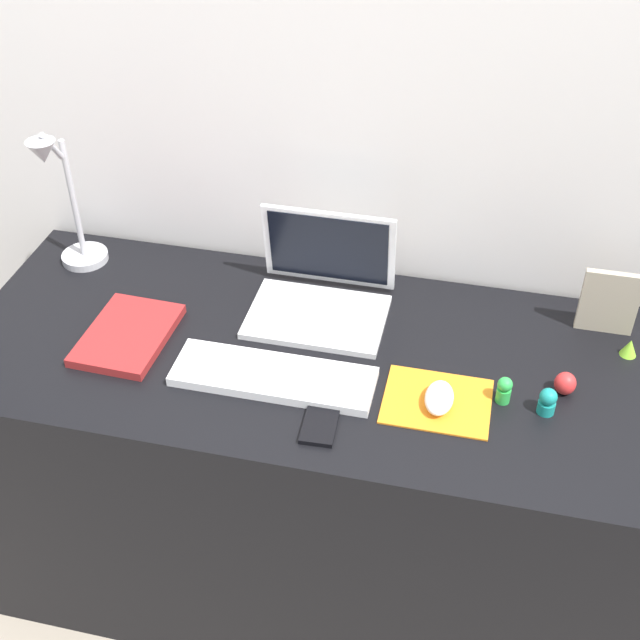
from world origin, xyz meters
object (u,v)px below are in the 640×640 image
cell_phone (321,420)px  keyboard (274,377)px  toy_figurine_lime (629,348)px  toy_figurine_red (565,383)px  desk_lamp (66,206)px  mouse (439,398)px  toy_figurine_green (504,390)px  laptop (322,286)px  picture_frame (609,302)px  notebook_pad (128,335)px  toy_figurine_teal (547,401)px

cell_phone → keyboard: bearing=139.2°
keyboard → toy_figurine_lime: toy_figurine_lime is taller
keyboard → toy_figurine_red: (0.57, 0.10, 0.01)m
desk_lamp → mouse: bearing=-17.3°
mouse → toy_figurine_green: toy_figurine_green is taller
laptop → picture_frame: (0.61, 0.05, 0.02)m
notebook_pad → toy_figurine_lime: (1.04, 0.19, 0.01)m
notebook_pad → keyboard: bearing=-7.6°
desk_lamp → picture_frame: (1.21, 0.04, -0.09)m
picture_frame → toy_figurine_teal: bearing=-111.9°
laptop → desk_lamp: desk_lamp is taller
mouse → cell_phone: 0.23m
toy_figurine_teal → toy_figurine_red: bearing=62.3°
cell_phone → toy_figurine_lime: (0.58, 0.34, 0.01)m
cell_phone → desk_lamp: (-0.68, 0.37, 0.16)m
toy_figurine_green → picture_frame: bearing=54.2°
picture_frame → toy_figurine_lime: size_ratio=3.89×
laptop → keyboard: 0.27m
toy_figurine_green → cell_phone: bearing=-157.6°
picture_frame → toy_figurine_teal: 0.31m
toy_figurine_green → toy_figurine_teal: 0.08m
toy_figurine_red → picture_frame: bearing=69.9°
toy_figurine_red → toy_figurine_teal: toy_figurine_teal is taller
laptop → toy_figurine_green: (0.41, -0.22, -0.02)m
cell_phone → toy_figurine_green: bearing=19.8°
desk_lamp → toy_figurine_lime: (1.26, -0.04, -0.15)m
picture_frame → toy_figurine_green: picture_frame is taller
mouse → keyboard: bearing=-179.7°
picture_frame → laptop: bearing=-175.2°
cell_phone → toy_figurine_green: size_ratio=2.19×
laptop → toy_figurine_red: size_ratio=6.29×
desk_lamp → toy_figurine_red: bearing=-9.2°
notebook_pad → toy_figurine_red: 0.91m
laptop → toy_figurine_red: 0.56m
mouse → toy_figurine_green: size_ratio=1.64×
picture_frame → toy_figurine_red: (-0.08, -0.22, -0.05)m
laptop → toy_figurine_green: laptop is taller
laptop → toy_figurine_green: size_ratio=5.12×
mouse → toy_figurine_red: (0.24, 0.09, 0.00)m
picture_frame → notebook_pad: bearing=-165.3°
toy_figurine_red → notebook_pad: bearing=-177.6°
toy_figurine_red → toy_figurine_lime: size_ratio=1.24×
desk_lamp → picture_frame: 1.22m
mouse → cell_phone: size_ratio=0.75×
notebook_pad → picture_frame: bearing=16.7°
keyboard → toy_figurine_lime: (0.70, 0.24, 0.01)m
cell_phone → toy_figurine_lime: bearing=27.5°
laptop → cell_phone: 0.37m
laptop → notebook_pad: (-0.38, -0.21, -0.04)m
toy_figurine_teal → notebook_pad: bearing=178.3°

